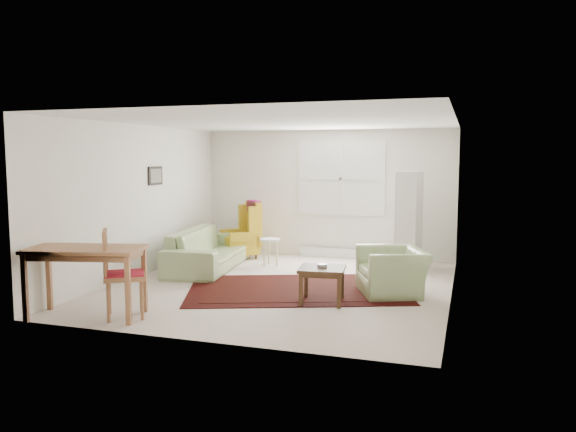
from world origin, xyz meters
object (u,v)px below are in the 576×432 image
(coffee_table, at_px, (322,285))
(stool, at_px, (270,252))
(cabinet, at_px, (410,220))
(desk, at_px, (87,282))
(armchair, at_px, (392,267))
(sofa, at_px, (209,242))
(desk_chair, at_px, (125,273))
(wingback_chair, at_px, (240,229))

(coffee_table, bearing_deg, stool, 124.80)
(cabinet, xyz_separation_m, desk, (-3.45, -4.35, -0.42))
(armchair, relative_size, coffee_table, 1.68)
(stool, height_order, desk, desk)
(sofa, distance_m, desk_chair, 3.12)
(wingback_chair, xyz_separation_m, coffee_table, (2.38, -2.79, -0.32))
(coffee_table, xyz_separation_m, cabinet, (0.87, 2.78, 0.61))
(wingback_chair, bearing_deg, sofa, -48.31)
(stool, bearing_deg, armchair, -31.25)
(coffee_table, height_order, desk_chair, desk_chair)
(sofa, xyz_separation_m, desk, (-0.08, -3.24, -0.05))
(sofa, bearing_deg, desk_chair, 179.16)
(armchair, bearing_deg, desk_chair, -76.05)
(desk, bearing_deg, coffee_table, 31.14)
(stool, bearing_deg, cabinet, 12.24)
(coffee_table, relative_size, desk, 0.44)
(armchair, distance_m, desk_chair, 3.71)
(stool, bearing_deg, wingback_chair, 146.54)
(sofa, distance_m, coffee_table, 3.03)
(armchair, xyz_separation_m, cabinet, (0.03, 1.99, 0.47))
(desk_chair, bearing_deg, coffee_table, -90.24)
(wingback_chair, height_order, stool, wingback_chair)
(sofa, relative_size, desk_chair, 2.18)
(coffee_table, height_order, stool, stool)
(sofa, xyz_separation_m, armchair, (3.34, -0.88, -0.09))
(wingback_chair, distance_m, desk, 4.36)
(sofa, distance_m, cabinet, 3.57)
(sofa, bearing_deg, stool, -66.11)
(armchair, relative_size, desk_chair, 0.92)
(coffee_table, bearing_deg, wingback_chair, 130.45)
(armchair, relative_size, cabinet, 0.59)
(stool, bearing_deg, coffee_table, -55.20)
(sofa, distance_m, stool, 1.13)
(wingback_chair, bearing_deg, desk_chair, -38.61)
(coffee_table, distance_m, cabinet, 2.98)
(sofa, bearing_deg, desk, 170.94)
(desk_chair, bearing_deg, desk, 74.10)
(coffee_table, xyz_separation_m, desk, (-2.59, -1.56, 0.19))
(desk, bearing_deg, stool, 75.06)
(armchair, bearing_deg, coffee_table, -69.17)
(armchair, bearing_deg, stool, -143.96)
(sofa, xyz_separation_m, stool, (0.94, 0.58, -0.23))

